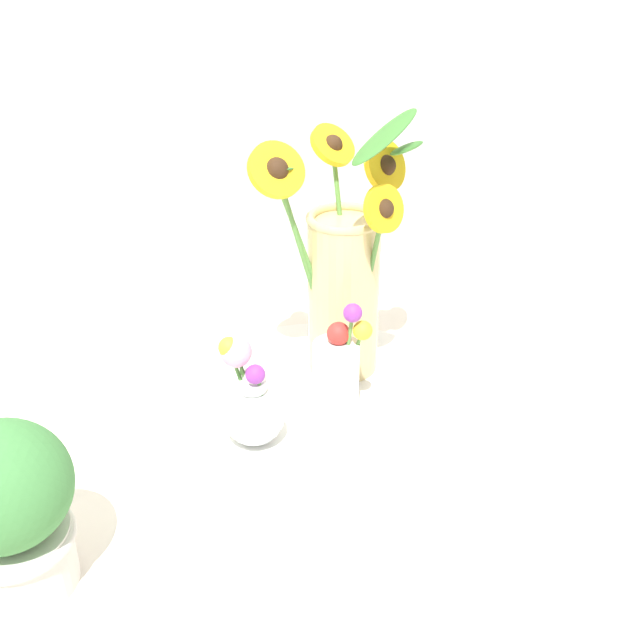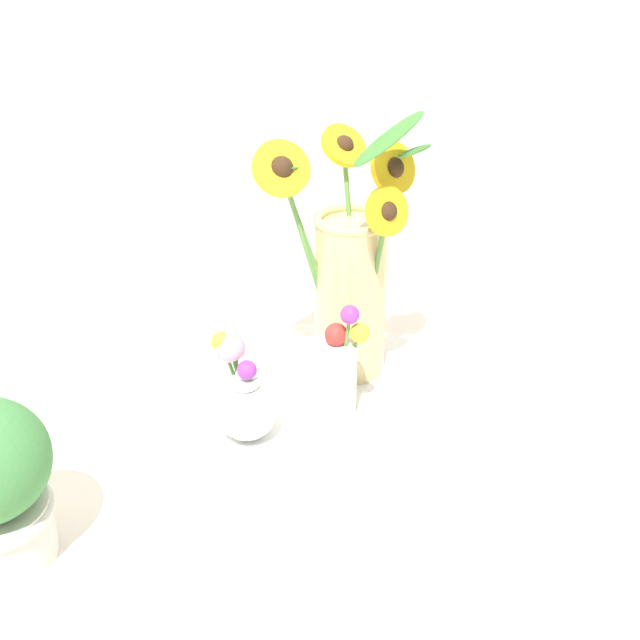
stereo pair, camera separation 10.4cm
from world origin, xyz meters
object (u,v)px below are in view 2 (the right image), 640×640
object	(u,v)px
mason_jar_sunflowers	(350,277)
vase_bulb_right	(244,398)
serving_tray	(320,404)
vase_small_center	(335,374)

from	to	relation	value
mason_jar_sunflowers	vase_bulb_right	world-z (taller)	mason_jar_sunflowers
serving_tray	vase_small_center	bearing A→B (deg)	-94.69
mason_jar_sunflowers	vase_bulb_right	size ratio (longest dim) A/B	2.57
mason_jar_sunflowers	vase_small_center	size ratio (longest dim) A/B	2.37
serving_tray	mason_jar_sunflowers	size ratio (longest dim) A/B	1.11
serving_tray	mason_jar_sunflowers	distance (m)	0.19
serving_tray	vase_bulb_right	world-z (taller)	vase_bulb_right
serving_tray	vase_small_center	world-z (taller)	vase_small_center
serving_tray	mason_jar_sunflowers	bearing A→B (deg)	27.27
vase_small_center	vase_bulb_right	size ratio (longest dim) A/B	1.08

